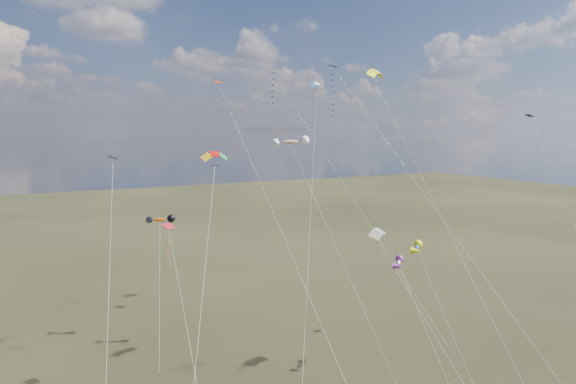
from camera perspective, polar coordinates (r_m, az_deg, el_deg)
diamond_black_high at (r=66.56m, az=6.18°, el=9.64°), size 9.07×29.24×33.27m
diamond_navy_tall at (r=68.67m, az=-0.23°, el=9.38°), size 12.16×21.93×32.65m
diamond_black_mid at (r=46.01m, az=-19.12°, el=-4.76°), size 5.12×17.54×22.63m
diamond_red_low at (r=49.31m, az=-12.91°, el=-6.61°), size 1.41×9.47×16.25m
diamond_navy_right at (r=64.80m, az=25.48°, el=3.85°), size 1.14×15.13×26.74m
diamond_orange_center at (r=49.12m, az=-3.47°, el=2.08°), size 2.65×27.20×30.16m
parafoil_yellow at (r=53.59m, az=9.82°, el=12.94°), size 3.11×25.22×31.50m
parafoil_blue_white at (r=72.74m, az=3.21°, el=11.73°), size 15.85×22.16×31.92m
parafoil_striped at (r=53.52m, az=10.17°, el=-4.35°), size 4.54×12.03×15.33m
parafoil_tricolor at (r=42.71m, az=-8.16°, el=4.01°), size 8.66×13.25×23.53m
novelty_orange_black at (r=62.18m, az=-14.05°, el=-3.04°), size 4.51×10.27×15.03m
novelty_white_purple at (r=47.56m, az=12.25°, el=-7.73°), size 2.87×8.43×13.53m
novelty_redwhite_stripe at (r=56.03m, az=0.33°, el=5.52°), size 5.72×16.06×24.26m
novelty_blue_yellow at (r=53.66m, az=14.18°, el=-6.04°), size 2.54×9.55×13.68m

